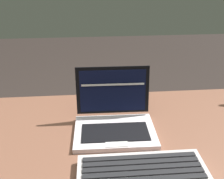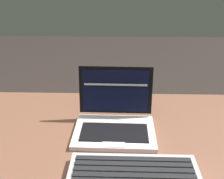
% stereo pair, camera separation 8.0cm
% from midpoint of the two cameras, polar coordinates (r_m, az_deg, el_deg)
% --- Properties ---
extents(desk, '(1.76, 0.74, 0.70)m').
position_cam_midpoint_polar(desk, '(0.87, -7.13, -17.83)').
color(desk, brown).
rests_on(desk, ground).
extents(laptop_front, '(0.27, 0.22, 0.20)m').
position_cam_midpoint_polar(laptop_front, '(0.87, -2.14, -6.68)').
color(laptop_front, silver).
rests_on(laptop_front, desk).
extents(external_keyboard, '(0.35, 0.13, 0.03)m').
position_cam_midpoint_polar(external_keyboard, '(0.72, 3.38, -17.88)').
color(external_keyboard, '#BFB6B5').
rests_on(external_keyboard, desk).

